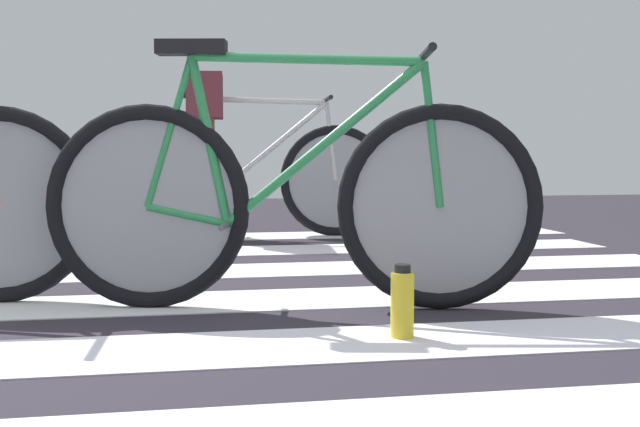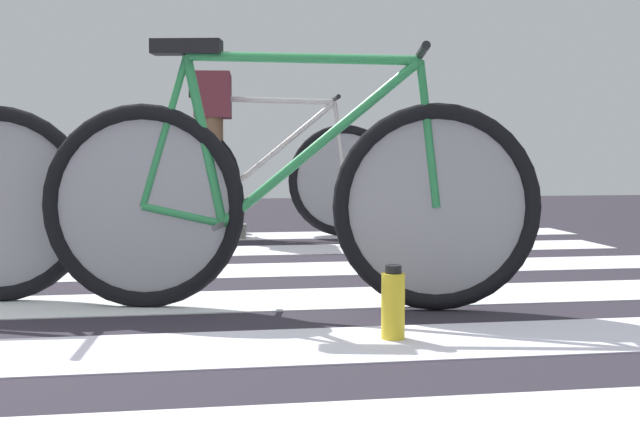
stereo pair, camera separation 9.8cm
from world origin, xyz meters
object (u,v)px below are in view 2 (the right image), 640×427
bicycle_1_of_3 (287,199)px  water_bottle (393,305)px  cyclist_3_of_3 (214,132)px  bicycle_3_of_3 (264,176)px

bicycle_1_of_3 → water_bottle: bicycle_1_of_3 is taller
water_bottle → bicycle_1_of_3: bearing=115.0°
bicycle_1_of_3 → cyclist_3_of_3: cyclist_3_of_3 is taller
bicycle_3_of_3 → water_bottle: size_ratio=7.87×
cyclist_3_of_3 → water_bottle: (0.40, -3.03, -0.57)m
cyclist_3_of_3 → water_bottle: bearing=-77.4°
bicycle_1_of_3 → cyclist_3_of_3: (-0.16, 2.50, 0.28)m
bicycle_1_of_3 → cyclist_3_of_3: size_ratio=1.65×
water_bottle → bicycle_3_of_3: bearing=91.8°
bicycle_1_of_3 → cyclist_3_of_3: bearing=105.4°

